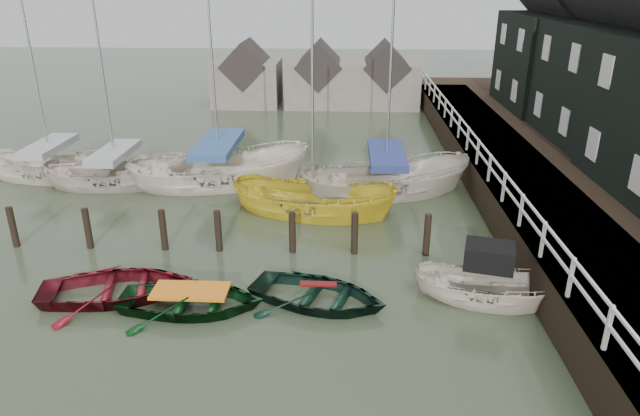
{
  "coord_description": "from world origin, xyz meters",
  "views": [
    {
      "loc": [
        2.85,
        -13.59,
        8.29
      ],
      "look_at": [
        2.07,
        3.4,
        1.4
      ],
      "focal_mm": 32.0,
      "sensor_mm": 36.0,
      "label": 1
    }
  ],
  "objects_px": {
    "rowboat_dkgreen": "(318,303)",
    "sailboat_e": "(54,176)",
    "sailboat_a": "(118,183)",
    "motorboat": "(486,297)",
    "sailboat_b": "(221,182)",
    "sailboat_c": "(313,212)",
    "rowboat_green": "(192,309)",
    "sailboat_d": "(385,191)",
    "rowboat_red": "(119,296)"
  },
  "relations": [
    {
      "from": "motorboat",
      "to": "sailboat_a",
      "type": "bearing_deg",
      "value": 71.13
    },
    {
      "from": "rowboat_green",
      "to": "sailboat_e",
      "type": "height_order",
      "value": "sailboat_e"
    },
    {
      "from": "sailboat_a",
      "to": "sailboat_b",
      "type": "relative_size",
      "value": 1.0
    },
    {
      "from": "motorboat",
      "to": "sailboat_a",
      "type": "height_order",
      "value": "sailboat_a"
    },
    {
      "from": "rowboat_dkgreen",
      "to": "sailboat_a",
      "type": "bearing_deg",
      "value": 63.21
    },
    {
      "from": "sailboat_a",
      "to": "sailboat_e",
      "type": "xyz_separation_m",
      "value": [
        -3.24,
        0.8,
        -0.0
      ]
    },
    {
      "from": "motorboat",
      "to": "sailboat_d",
      "type": "bearing_deg",
      "value": 29.1
    },
    {
      "from": "sailboat_b",
      "to": "rowboat_dkgreen",
      "type": "bearing_deg",
      "value": -166.93
    },
    {
      "from": "rowboat_dkgreen",
      "to": "sailboat_a",
      "type": "xyz_separation_m",
      "value": [
        -9.08,
        9.2,
        0.07
      ]
    },
    {
      "from": "sailboat_e",
      "to": "sailboat_c",
      "type": "bearing_deg",
      "value": -98.1
    },
    {
      "from": "motorboat",
      "to": "sailboat_c",
      "type": "relative_size",
      "value": 0.4
    },
    {
      "from": "rowboat_red",
      "to": "sailboat_a",
      "type": "bearing_deg",
      "value": 8.05
    },
    {
      "from": "sailboat_c",
      "to": "rowboat_green",
      "type": "bearing_deg",
      "value": 172.06
    },
    {
      "from": "sailboat_a",
      "to": "sailboat_d",
      "type": "relative_size",
      "value": 1.03
    },
    {
      "from": "motorboat",
      "to": "sailboat_e",
      "type": "bearing_deg",
      "value": 74.33
    },
    {
      "from": "rowboat_red",
      "to": "sailboat_a",
      "type": "relative_size",
      "value": 0.35
    },
    {
      "from": "sailboat_c",
      "to": "sailboat_d",
      "type": "xyz_separation_m",
      "value": [
        2.87,
        2.27,
        0.05
      ]
    },
    {
      "from": "sailboat_d",
      "to": "sailboat_b",
      "type": "bearing_deg",
      "value": 72.26
    },
    {
      "from": "sailboat_a",
      "to": "sailboat_e",
      "type": "bearing_deg",
      "value": 71.19
    },
    {
      "from": "motorboat",
      "to": "sailboat_b",
      "type": "bearing_deg",
      "value": 59.4
    },
    {
      "from": "sailboat_d",
      "to": "sailboat_e",
      "type": "relative_size",
      "value": 1.06
    },
    {
      "from": "sailboat_c",
      "to": "sailboat_e",
      "type": "height_order",
      "value": "sailboat_e"
    },
    {
      "from": "rowboat_green",
      "to": "sailboat_d",
      "type": "height_order",
      "value": "sailboat_d"
    },
    {
      "from": "sailboat_b",
      "to": "motorboat",
      "type": "bearing_deg",
      "value": -147.88
    },
    {
      "from": "sailboat_c",
      "to": "sailboat_d",
      "type": "height_order",
      "value": "sailboat_d"
    },
    {
      "from": "rowboat_red",
      "to": "sailboat_a",
      "type": "xyz_separation_m",
      "value": [
        -3.46,
        9.12,
        0.07
      ]
    },
    {
      "from": "rowboat_red",
      "to": "sailboat_d",
      "type": "height_order",
      "value": "sailboat_d"
    },
    {
      "from": "motorboat",
      "to": "sailboat_c",
      "type": "height_order",
      "value": "sailboat_c"
    },
    {
      "from": "rowboat_dkgreen",
      "to": "sailboat_e",
      "type": "distance_m",
      "value": 15.86
    },
    {
      "from": "sailboat_e",
      "to": "sailboat_d",
      "type": "bearing_deg",
      "value": -86.38
    },
    {
      "from": "sailboat_b",
      "to": "sailboat_a",
      "type": "bearing_deg",
      "value": 81.26
    },
    {
      "from": "rowboat_dkgreen",
      "to": "sailboat_e",
      "type": "relative_size",
      "value": 0.35
    },
    {
      "from": "rowboat_dkgreen",
      "to": "sailboat_b",
      "type": "distance_m",
      "value": 10.64
    },
    {
      "from": "rowboat_red",
      "to": "rowboat_green",
      "type": "distance_m",
      "value": 2.29
    },
    {
      "from": "motorboat",
      "to": "sailboat_e",
      "type": "height_order",
      "value": "sailboat_e"
    },
    {
      "from": "rowboat_green",
      "to": "sailboat_a",
      "type": "relative_size",
      "value": 0.33
    },
    {
      "from": "rowboat_dkgreen",
      "to": "sailboat_e",
      "type": "bearing_deg",
      "value": 69.51
    },
    {
      "from": "sailboat_c",
      "to": "rowboat_red",
      "type": "bearing_deg",
      "value": 156.0
    },
    {
      "from": "rowboat_green",
      "to": "sailboat_d",
      "type": "distance_m",
      "value": 10.85
    },
    {
      "from": "motorboat",
      "to": "rowboat_dkgreen",
      "type": "bearing_deg",
      "value": 108.04
    },
    {
      "from": "rowboat_red",
      "to": "motorboat",
      "type": "relative_size",
      "value": 0.98
    },
    {
      "from": "sailboat_b",
      "to": "rowboat_red",
      "type": "bearing_deg",
      "value": 161.33
    },
    {
      "from": "sailboat_c",
      "to": "sailboat_a",
      "type": "bearing_deg",
      "value": 86.94
    },
    {
      "from": "rowboat_red",
      "to": "sailboat_a",
      "type": "height_order",
      "value": "sailboat_a"
    },
    {
      "from": "rowboat_dkgreen",
      "to": "sailboat_c",
      "type": "relative_size",
      "value": 0.36
    },
    {
      "from": "sailboat_e",
      "to": "sailboat_a",
      "type": "bearing_deg",
      "value": -95.41
    },
    {
      "from": "rowboat_dkgreen",
      "to": "sailboat_c",
      "type": "distance_m",
      "value": 6.51
    },
    {
      "from": "rowboat_dkgreen",
      "to": "sailboat_e",
      "type": "height_order",
      "value": "sailboat_e"
    },
    {
      "from": "rowboat_red",
      "to": "sailboat_d",
      "type": "distance_m",
      "value": 11.78
    },
    {
      "from": "motorboat",
      "to": "sailboat_b",
      "type": "height_order",
      "value": "sailboat_b"
    }
  ]
}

